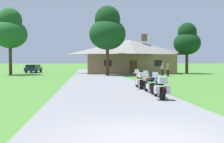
{
  "coord_description": "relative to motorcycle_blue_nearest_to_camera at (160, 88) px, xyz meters",
  "views": [
    {
      "loc": [
        -1.38,
        -5.99,
        1.91
      ],
      "look_at": [
        1.08,
        19.27,
        0.95
      ],
      "focal_mm": 41.63,
      "sensor_mm": 36.0,
      "label": 1
    }
  ],
  "objects": [
    {
      "name": "stone_lodge",
      "position": [
        3.26,
        29.19,
        2.22
      ],
      "size": [
        14.3,
        7.96,
        6.39
      ],
      "color": "brown",
      "rests_on": "ground"
    },
    {
      "name": "tree_left_far",
      "position": [
        -14.62,
        26.2,
        5.85
      ],
      "size": [
        4.83,
        4.83,
        9.65
      ],
      "color": "#422D19",
      "rests_on": "ground"
    },
    {
      "name": "bystander_gray_shirt_beside_signpost",
      "position": [
        6.65,
        21.93,
        0.32
      ],
      "size": [
        0.36,
        0.5,
        1.67
      ],
      "rotation": [
        0.0,
        0.0,
        2.05
      ],
      "color": "black",
      "rests_on": "ground"
    },
    {
      "name": "parked_navy_suv_far_left",
      "position": [
        -12.83,
        33.45,
        0.17
      ],
      "size": [
        2.27,
        4.75,
        1.4
      ],
      "rotation": [
        0.0,
        0.0,
        -0.1
      ],
      "color": "navy",
      "rests_on": "ground"
    },
    {
      "name": "tree_by_lodge_front",
      "position": [
        -0.79,
        22.88,
        5.63
      ],
      "size": [
        4.99,
        4.99,
        9.52
      ],
      "color": "#422D19",
      "rests_on": "ground"
    },
    {
      "name": "motorcycle_blue_nearest_to_camera",
      "position": [
        0.0,
        0.0,
        0.0
      ],
      "size": [
        0.75,
        2.08,
        1.3
      ],
      "rotation": [
        0.0,
        0.0,
        -0.04
      ],
      "color": "black",
      "rests_on": "asphalt_driveway"
    },
    {
      "name": "motorcycle_red_second_in_row",
      "position": [
        0.08,
        2.38,
        0.01
      ],
      "size": [
        0.66,
        2.08,
        1.3
      ],
      "rotation": [
        0.0,
        0.0,
        0.04
      ],
      "color": "black",
      "rests_on": "asphalt_driveway"
    },
    {
      "name": "motorcycle_orange_farthest_in_row",
      "position": [
        0.02,
        4.94,
        0.0
      ],
      "size": [
        0.73,
        2.08,
        1.3
      ],
      "rotation": [
        0.0,
        0.0,
        0.02
      ],
      "color": "black",
      "rests_on": "asphalt_driveway"
    },
    {
      "name": "tree_right_of_lodge",
      "position": [
        12.19,
        27.23,
        4.69
      ],
      "size": [
        4.21,
        4.21,
        8.08
      ],
      "color": "#422D19",
      "rests_on": "ground"
    },
    {
      "name": "ground_plane",
      "position": [
        -2.25,
        13.41,
        -0.61
      ],
      "size": [
        500.0,
        500.0,
        0.0
      ],
      "primitive_type": "plane",
      "color": "#42752D"
    },
    {
      "name": "bystander_olive_shirt_near_lodge",
      "position": [
        6.9,
        20.26,
        0.32
      ],
      "size": [
        0.38,
        0.48,
        1.67
      ],
      "rotation": [
        0.0,
        0.0,
        2.14
      ],
      "color": "black",
      "rests_on": "ground"
    },
    {
      "name": "asphalt_driveway",
      "position": [
        -2.25,
        11.41,
        -0.58
      ],
      "size": [
        6.4,
        80.0,
        0.06
      ],
      "primitive_type": "cube",
      "color": "slate",
      "rests_on": "ground"
    }
  ]
}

